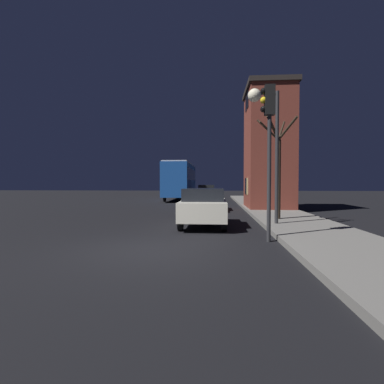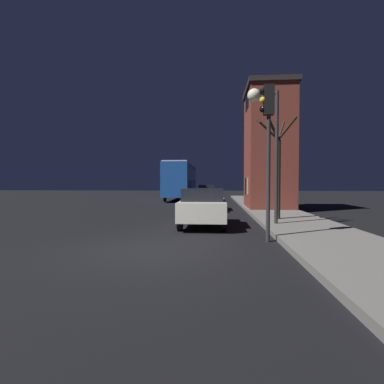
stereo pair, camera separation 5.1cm
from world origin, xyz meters
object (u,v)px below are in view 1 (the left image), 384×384
at_px(bare_tree, 278,167).
at_px(car_near_lane, 204,206).
at_px(bus, 181,178).
at_px(car_mid_lane, 206,199).
at_px(car_far_lane, 207,193).
at_px(streetlamp, 264,120).
at_px(traffic_light, 268,130).

height_order(bare_tree, car_near_lane, bare_tree).
bearing_deg(car_near_lane, bus, 99.34).
relative_size(bare_tree, car_near_lane, 1.16).
relative_size(car_near_lane, car_mid_lane, 0.84).
bearing_deg(bare_tree, bus, 109.81).
bearing_deg(car_far_lane, car_near_lane, -88.79).
height_order(streetlamp, bare_tree, streetlamp).
bearing_deg(bus, traffic_light, -76.81).
bearing_deg(streetlamp, bare_tree, 60.41).
xyz_separation_m(bare_tree, bus, (-6.46, 17.93, -0.25)).
xyz_separation_m(traffic_light, bare_tree, (1.20, 4.49, -0.87)).
height_order(bus, car_mid_lane, bus).
bearing_deg(car_mid_lane, traffic_light, -78.21).
bearing_deg(car_mid_lane, car_far_lane, 91.27).
bearing_deg(streetlamp, car_mid_lane, 108.24).
height_order(traffic_light, car_mid_lane, traffic_light).
bearing_deg(streetlamp, bus, 105.98).
bearing_deg(streetlamp, car_near_lane, 176.27).
bearing_deg(traffic_light, car_near_lane, 123.84).
distance_m(bus, car_near_lane, 19.63).
bearing_deg(car_far_lane, traffic_light, -83.15).
bearing_deg(bus, bare_tree, -70.19).
bearing_deg(bare_tree, car_mid_lane, 119.02).
distance_m(car_mid_lane, car_far_lane, 9.66).
bearing_deg(bare_tree, car_far_lane, 102.95).
height_order(traffic_light, car_far_lane, traffic_light).
relative_size(traffic_light, bare_tree, 1.04).
xyz_separation_m(streetlamp, bus, (-5.58, 19.48, -2.05)).
height_order(streetlamp, bus, streetlamp).
bearing_deg(car_near_lane, car_far_lane, 91.21).
xyz_separation_m(car_mid_lane, car_far_lane, (-0.21, 9.66, 0.06)).
distance_m(traffic_light, car_mid_lane, 11.22).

